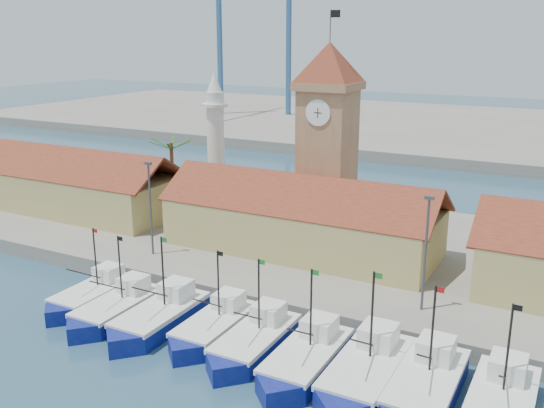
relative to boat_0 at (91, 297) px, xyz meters
The scene contains 19 objects.
ground 11.91m from the boat_0, 15.16° to the right, with size 400.00×400.00×0.00m, color navy.
quay 23.84m from the boat_0, 61.21° to the left, with size 140.00×32.00×1.50m, color gray.
terminal 107.51m from the boat_0, 83.87° to the left, with size 240.00×80.00×2.00m, color gray.
boat_0 is the anchor object (origin of this frame).
boat_1 3.79m from the boat_0, 16.67° to the right, with size 3.43×9.39×7.10m.
boat_2 7.69m from the boat_0, ahead, with size 3.67×10.06×7.61m.
boat_3 12.20m from the boat_0, ahead, with size 3.37×9.24×6.99m.
boat_4 15.99m from the boat_0, ahead, with size 3.50×9.58×7.25m.
boat_5 20.32m from the boat_0, ahead, with size 3.63×9.93×7.52m.
boat_6 24.44m from the boat_0, ahead, with size 3.88×10.62×8.04m.
boat_7 28.23m from the boat_0, ahead, with size 3.73×10.23×7.74m.
hall_left 26.78m from the boat_0, 140.54° to the left, with size 31.20×10.13×7.61m.
hall_center 20.68m from the boat_0, 55.80° to the left, with size 27.04×10.13×7.61m.
clock_tower 27.97m from the boat_0, 63.36° to the left, with size 5.80×5.80×22.70m.
minaret 26.71m from the boat_0, 98.05° to the left, with size 3.00×3.00×16.30m.
palm_tree 25.05m from the boat_0, 110.42° to the left, with size 5.60×5.03×8.39m.
lamp_posts 15.99m from the boat_0, 36.58° to the left, with size 80.70×0.25×9.03m.
crane_blue_far 112.19m from the boat_0, 117.32° to the left, with size 1.00×34.20×41.77m.
crane_blue_near 111.86m from the boat_0, 108.05° to the left, with size 1.00×30.72×42.25m.
Camera 1 is at (23.82, -31.04, 21.96)m, focal length 40.00 mm.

